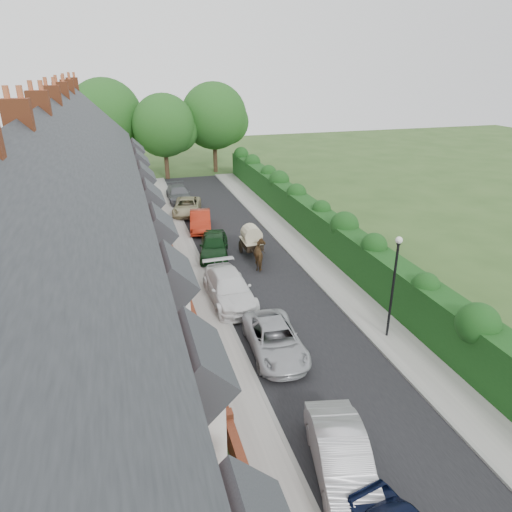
{
  "coord_description": "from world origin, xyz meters",
  "views": [
    {
      "loc": [
        -7.92,
        -12.11,
        12.14
      ],
      "look_at": [
        -1.25,
        10.41,
        2.2
      ],
      "focal_mm": 32.0,
      "sensor_mm": 36.0,
      "label": 1
    }
  ],
  "objects_px": {
    "lamppost": "(394,275)",
    "car_beige": "(187,206)",
    "car_grey": "(179,194)",
    "horse_cart": "(251,238)",
    "car_silver_a": "(341,457)",
    "car_white": "(229,288)",
    "car_green": "(214,245)",
    "car_red": "(200,221)",
    "car_silver_b": "(275,340)",
    "horse": "(261,255)"
  },
  "relations": [
    {
      "from": "lamppost",
      "to": "car_beige",
      "type": "xyz_separation_m",
      "value": [
        -6.23,
        22.24,
        -2.63
      ]
    },
    {
      "from": "car_grey",
      "to": "horse_cart",
      "type": "xyz_separation_m",
      "value": [
        3.0,
        -14.63,
        0.48
      ]
    },
    {
      "from": "car_silver_a",
      "to": "car_white",
      "type": "relative_size",
      "value": 0.85
    },
    {
      "from": "car_green",
      "to": "car_beige",
      "type": "relative_size",
      "value": 0.97
    },
    {
      "from": "lamppost",
      "to": "car_red",
      "type": "distance_m",
      "value": 18.91
    },
    {
      "from": "car_green",
      "to": "car_grey",
      "type": "xyz_separation_m",
      "value": [
        -0.5,
        14.14,
        -0.06
      ]
    },
    {
      "from": "car_white",
      "to": "car_red",
      "type": "xyz_separation_m",
      "value": [
        0.56,
        12.12,
        -0.05
      ]
    },
    {
      "from": "car_silver_b",
      "to": "car_green",
      "type": "distance_m",
      "value": 11.86
    },
    {
      "from": "car_silver_a",
      "to": "horse_cart",
      "type": "bearing_deg",
      "value": 94.93
    },
    {
      "from": "horse",
      "to": "lamppost",
      "type": "bearing_deg",
      "value": 118.04
    },
    {
      "from": "car_silver_a",
      "to": "horse",
      "type": "xyz_separation_m",
      "value": [
        2.31,
        16.15,
        0.09
      ]
    },
    {
      "from": "car_beige",
      "to": "car_grey",
      "type": "relative_size",
      "value": 0.95
    },
    {
      "from": "car_silver_a",
      "to": "horse",
      "type": "distance_m",
      "value": 16.32
    },
    {
      "from": "lamppost",
      "to": "car_silver_a",
      "type": "xyz_separation_m",
      "value": [
        -5.71,
        -6.62,
        -2.54
      ]
    },
    {
      "from": "lamppost",
      "to": "horse_cart",
      "type": "relative_size",
      "value": 1.76
    },
    {
      "from": "car_green",
      "to": "horse_cart",
      "type": "bearing_deg",
      "value": 1.63
    },
    {
      "from": "horse_cart",
      "to": "car_silver_a",
      "type": "bearing_deg",
      "value": -97.18
    },
    {
      "from": "lamppost",
      "to": "car_green",
      "type": "bearing_deg",
      "value": 115.8
    },
    {
      "from": "car_grey",
      "to": "horse",
      "type": "bearing_deg",
      "value": -79.93
    },
    {
      "from": "car_grey",
      "to": "horse_cart",
      "type": "distance_m",
      "value": 14.94
    },
    {
      "from": "car_beige",
      "to": "car_silver_a",
      "type": "bearing_deg",
      "value": -75.31
    },
    {
      "from": "car_silver_a",
      "to": "lamppost",
      "type": "bearing_deg",
      "value": 61.34
    },
    {
      "from": "lamppost",
      "to": "car_silver_a",
      "type": "distance_m",
      "value": 9.1
    },
    {
      "from": "lamppost",
      "to": "car_green",
      "type": "relative_size",
      "value": 1.11
    },
    {
      "from": "lamppost",
      "to": "car_white",
      "type": "relative_size",
      "value": 0.95
    },
    {
      "from": "car_silver_a",
      "to": "car_beige",
      "type": "xyz_separation_m",
      "value": [
        -0.53,
        28.86,
        -0.1
      ]
    },
    {
      "from": "car_silver_a",
      "to": "car_grey",
      "type": "xyz_separation_m",
      "value": [
        -0.69,
        32.95,
        -0.03
      ]
    },
    {
      "from": "lamppost",
      "to": "car_green",
      "type": "xyz_separation_m",
      "value": [
        -5.9,
        12.2,
        -2.5
      ]
    },
    {
      "from": "car_silver_a",
      "to": "horse",
      "type": "relative_size",
      "value": 2.29
    },
    {
      "from": "car_silver_b",
      "to": "car_white",
      "type": "xyz_separation_m",
      "value": [
        -0.85,
        5.34,
        0.11
      ]
    },
    {
      "from": "lamppost",
      "to": "horse",
      "type": "distance_m",
      "value": 10.42
    },
    {
      "from": "car_red",
      "to": "lamppost",
      "type": "bearing_deg",
      "value": -62.47
    },
    {
      "from": "car_red",
      "to": "horse",
      "type": "height_order",
      "value": "horse"
    },
    {
      "from": "car_silver_b",
      "to": "horse",
      "type": "xyz_separation_m",
      "value": [
        2.15,
        9.19,
        0.18
      ]
    },
    {
      "from": "car_silver_a",
      "to": "car_green",
      "type": "xyz_separation_m",
      "value": [
        -0.19,
        18.82,
        0.03
      ]
    },
    {
      "from": "car_silver_b",
      "to": "car_green",
      "type": "xyz_separation_m",
      "value": [
        -0.35,
        11.86,
        0.12
      ]
    },
    {
      "from": "horse_cart",
      "to": "horse",
      "type": "bearing_deg",
      "value": -90.0
    },
    {
      "from": "car_silver_b",
      "to": "horse_cart",
      "type": "height_order",
      "value": "horse_cart"
    },
    {
      "from": "car_white",
      "to": "car_beige",
      "type": "xyz_separation_m",
      "value": [
        0.17,
        16.56,
        -0.12
      ]
    },
    {
      "from": "horse",
      "to": "horse_cart",
      "type": "distance_m",
      "value": 2.2
    },
    {
      "from": "car_silver_a",
      "to": "car_white",
      "type": "xyz_separation_m",
      "value": [
        -0.69,
        12.3,
        0.03
      ]
    },
    {
      "from": "car_white",
      "to": "car_grey",
      "type": "distance_m",
      "value": 20.65
    },
    {
      "from": "horse",
      "to": "horse_cart",
      "type": "height_order",
      "value": "horse_cart"
    },
    {
      "from": "car_red",
      "to": "horse",
      "type": "relative_size",
      "value": 2.22
    },
    {
      "from": "car_red",
      "to": "horse_cart",
      "type": "bearing_deg",
      "value": -58.76
    },
    {
      "from": "car_silver_a",
      "to": "horse",
      "type": "bearing_deg",
      "value": 93.98
    },
    {
      "from": "horse",
      "to": "car_green",
      "type": "bearing_deg",
      "value": -38.34
    },
    {
      "from": "horse",
      "to": "horse_cart",
      "type": "xyz_separation_m",
      "value": [
        0.0,
        2.17,
        0.36
      ]
    },
    {
      "from": "car_beige",
      "to": "horse_cart",
      "type": "height_order",
      "value": "horse_cart"
    },
    {
      "from": "horse",
      "to": "car_grey",
      "type": "bearing_deg",
      "value": -71.42
    }
  ]
}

